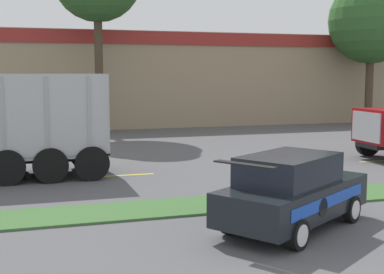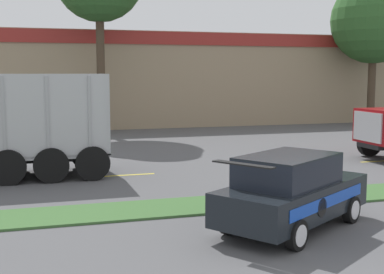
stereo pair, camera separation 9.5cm
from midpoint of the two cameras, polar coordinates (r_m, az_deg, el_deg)
grass_verge at (r=14.43m, az=2.68°, el=-7.14°), size 120.00×1.82×0.06m
centre_line_4 at (r=18.64m, az=-7.87°, el=-4.09°), size 2.40×0.14×0.01m
centre_line_5 at (r=20.21m, az=7.44°, el=-3.23°), size 2.40×0.14×0.01m
rally_car at (r=12.28m, az=10.44°, el=-5.68°), size 4.47×3.75×1.75m
store_building_backdrop at (r=39.32m, az=-10.65°, el=6.07°), size 43.00×12.10×6.15m
tree_behind_centre at (r=38.20m, az=18.58°, el=12.50°), size 5.66×5.66×11.22m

